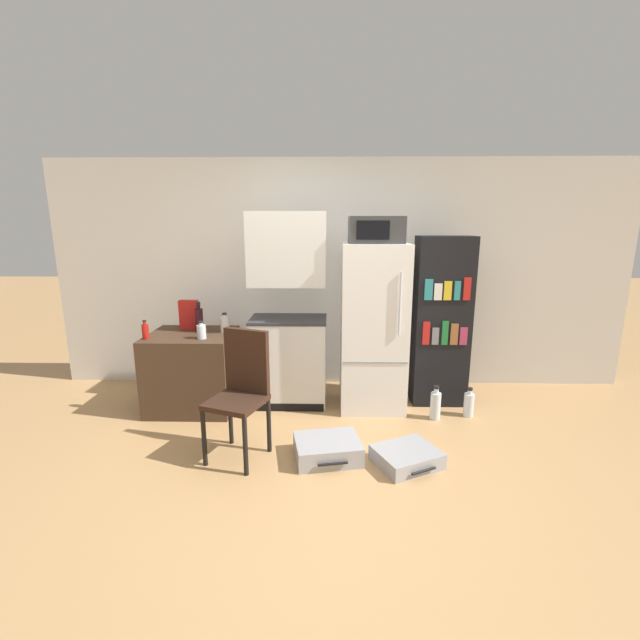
% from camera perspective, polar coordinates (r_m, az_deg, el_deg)
% --- Properties ---
extents(ground_plane, '(24.00, 24.00, 0.00)m').
position_cam_1_polar(ground_plane, '(3.35, -0.19, -20.28)').
color(ground_plane, tan).
extents(wall_back, '(6.40, 0.10, 2.51)m').
position_cam_1_polar(wall_back, '(4.85, 2.76, 5.97)').
color(wall_back, beige).
rests_on(wall_back, ground_plane).
extents(side_table, '(0.82, 0.72, 0.77)m').
position_cam_1_polar(side_table, '(4.51, -16.57, -6.47)').
color(side_table, '#422D1E').
rests_on(side_table, ground_plane).
extents(kitchen_hutch, '(0.76, 0.48, 1.94)m').
position_cam_1_polar(kitchen_hutch, '(4.30, -4.24, 0.30)').
color(kitchen_hutch, silver).
rests_on(kitchen_hutch, ground_plane).
extents(refrigerator, '(0.63, 0.62, 1.65)m').
position_cam_1_polar(refrigerator, '(4.26, 7.09, -0.99)').
color(refrigerator, white).
rests_on(refrigerator, ground_plane).
extents(microwave, '(0.51, 0.41, 0.25)m').
position_cam_1_polar(microwave, '(4.14, 7.45, 11.84)').
color(microwave, '#333333').
rests_on(microwave, refrigerator).
extents(bookshelf, '(0.54, 0.35, 1.71)m').
position_cam_1_polar(bookshelf, '(4.50, 15.82, -0.22)').
color(bookshelf, black).
rests_on(bookshelf, ground_plane).
extents(bottle_milk_white, '(0.09, 0.09, 0.20)m').
position_cam_1_polar(bottle_milk_white, '(4.35, -12.58, -0.55)').
color(bottle_milk_white, white).
rests_on(bottle_milk_white, side_table).
extents(bottle_clear_short, '(0.08, 0.08, 0.17)m').
position_cam_1_polar(bottle_clear_short, '(4.17, -15.53, -1.46)').
color(bottle_clear_short, silver).
rests_on(bottle_clear_short, side_table).
extents(bottle_wine_dark, '(0.08, 0.08, 0.30)m').
position_cam_1_polar(bottle_wine_dark, '(4.42, -15.81, 0.07)').
color(bottle_wine_dark, black).
rests_on(bottle_wine_dark, side_table).
extents(bottle_ketchup_red, '(0.06, 0.06, 0.18)m').
position_cam_1_polar(bottle_ketchup_red, '(4.33, -22.27, -1.37)').
color(bottle_ketchup_red, '#AD1914').
rests_on(bottle_ketchup_red, side_table).
extents(cereal_box, '(0.19, 0.07, 0.30)m').
position_cam_1_polar(cereal_box, '(4.57, -17.05, 0.68)').
color(cereal_box, red).
rests_on(cereal_box, side_table).
extents(chair, '(0.51, 0.52, 1.02)m').
position_cam_1_polar(chair, '(3.46, -10.36, -8.35)').
color(chair, black).
rests_on(chair, ground_plane).
extents(suitcase_large_flat, '(0.57, 0.49, 0.16)m').
position_cam_1_polar(suitcase_large_flat, '(3.54, 1.01, -16.82)').
color(suitcase_large_flat, '#99999E').
rests_on(suitcase_large_flat, ground_plane).
extents(suitcase_small_flat, '(0.58, 0.55, 0.12)m').
position_cam_1_polar(suitcase_small_flat, '(3.54, 11.50, -17.45)').
color(suitcase_small_flat, '#99999E').
rests_on(suitcase_small_flat, ground_plane).
extents(water_bottle_front, '(0.10, 0.10, 0.33)m').
position_cam_1_polar(water_bottle_front, '(4.29, 15.14, -10.88)').
color(water_bottle_front, silver).
rests_on(water_bottle_front, ground_plane).
extents(water_bottle_middle, '(0.10, 0.10, 0.29)m').
position_cam_1_polar(water_bottle_middle, '(4.45, 19.22, -10.54)').
color(water_bottle_middle, silver).
rests_on(water_bottle_middle, ground_plane).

